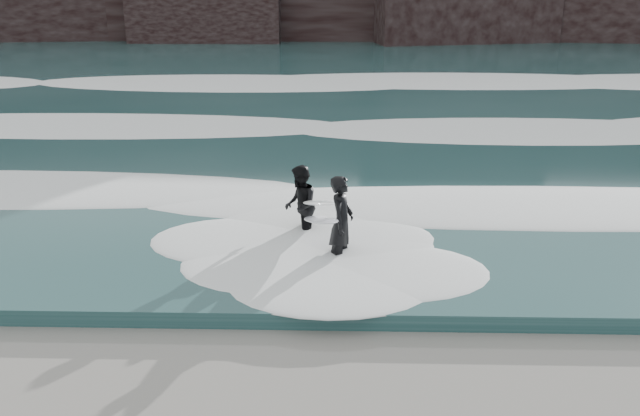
{
  "coord_description": "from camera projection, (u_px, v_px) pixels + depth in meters",
  "views": [
    {
      "loc": [
        0.92,
        -7.1,
        5.66
      ],
      "look_at": [
        0.57,
        6.11,
        1.0
      ],
      "focal_mm": 40.0,
      "sensor_mm": 36.0,
      "label": 1
    }
  ],
  "objects": [
    {
      "name": "foam_near",
      "position": [
        300.0,
        191.0,
        16.95
      ],
      "size": [
        60.0,
        3.2,
        0.2
      ],
      "primitive_type": "ellipsoid",
      "color": "white",
      "rests_on": "sea"
    },
    {
      "name": "surfer_right",
      "position": [
        303.0,
        205.0,
        14.63
      ],
      "size": [
        1.22,
        2.02,
        1.68
      ],
      "color": "black",
      "rests_on": "ground"
    },
    {
      "name": "foam_far",
      "position": [
        319.0,
        80.0,
        32.02
      ],
      "size": [
        60.0,
        4.8,
        0.3
      ],
      "primitive_type": "ellipsoid",
      "color": "white",
      "rests_on": "sea"
    },
    {
      "name": "sea",
      "position": [
        321.0,
        73.0,
        35.89
      ],
      "size": [
        90.0,
        52.0,
        0.3
      ],
      "primitive_type": "cube",
      "color": "#224647",
      "rests_on": "ground"
    },
    {
      "name": "foam_mid",
      "position": [
        311.0,
        125.0,
        23.54
      ],
      "size": [
        60.0,
        4.0,
        0.24
      ],
      "primitive_type": "ellipsoid",
      "color": "white",
      "rests_on": "sea"
    },
    {
      "name": "surfer_left",
      "position": [
        338.0,
        222.0,
        13.47
      ],
      "size": [
        1.19,
        2.07,
        1.84
      ],
      "color": "black",
      "rests_on": "ground"
    }
  ]
}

